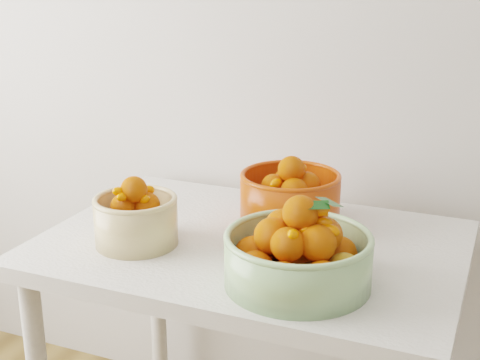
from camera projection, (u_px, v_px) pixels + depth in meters
The scene contains 4 objects.
table at pixel (251, 277), 1.65m from camera, with size 1.00×0.70×0.75m.
bowl_cream at pixel (136, 218), 1.58m from camera, with size 0.21×0.21×0.17m.
bowl_green at pixel (298, 254), 1.37m from camera, with size 0.33×0.33×0.20m.
bowl_orange at pixel (290, 198), 1.69m from camera, with size 0.28×0.28×0.18m.
Camera 1 is at (0.24, 0.21, 1.39)m, focal length 50.00 mm.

